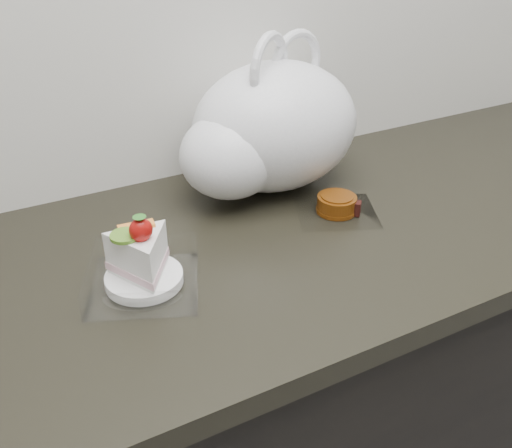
% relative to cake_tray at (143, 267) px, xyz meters
% --- Properties ---
extents(counter, '(2.04, 0.64, 0.90)m').
position_rel_cake_tray_xyz_m(counter, '(0.24, 0.04, -0.48)').
color(counter, black).
rests_on(counter, ground).
extents(cake_tray, '(0.22, 0.22, 0.13)m').
position_rel_cake_tray_xyz_m(cake_tray, '(0.00, 0.00, 0.00)').
color(cake_tray, white).
rests_on(cake_tray, counter).
extents(mooncake_wrap, '(0.19, 0.19, 0.04)m').
position_rel_cake_tray_xyz_m(mooncake_wrap, '(0.40, 0.05, -0.02)').
color(mooncake_wrap, white).
rests_on(mooncake_wrap, counter).
extents(plastic_bag, '(0.45, 0.39, 0.32)m').
position_rel_cake_tray_xyz_m(plastic_bag, '(0.33, 0.21, 0.09)').
color(plastic_bag, white).
rests_on(plastic_bag, counter).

